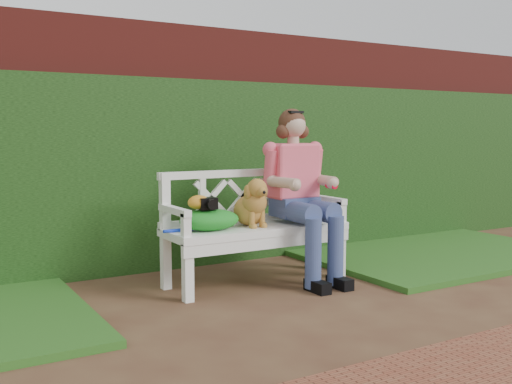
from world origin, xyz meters
TOP-DOWN VIEW (x-y plane):
  - ground at (0.00, 0.00)m, footprint 60.00×60.00m
  - brick_wall at (0.00, 1.90)m, footprint 10.00×0.30m
  - ivy_hedge at (0.00, 1.68)m, footprint 10.00×0.18m
  - grass_right at (2.40, 0.90)m, footprint 2.60×2.00m
  - garden_bench at (0.29, 0.80)m, footprint 1.60×0.66m
  - seated_woman at (0.67, 0.78)m, footprint 0.76×0.91m
  - dog at (0.23, 0.78)m, footprint 0.37×0.43m
  - tennis_racket at (-0.15, 0.81)m, footprint 0.57×0.29m
  - green_bag at (-0.13, 0.79)m, footprint 0.50×0.40m
  - camera_item at (-0.16, 0.77)m, footprint 0.14×0.11m
  - baseball_glove at (-0.22, 0.79)m, footprint 0.21×0.19m

SIDE VIEW (x-z plane):
  - ground at x=0.00m, z-range 0.00..0.00m
  - grass_right at x=2.40m, z-range 0.00..0.05m
  - garden_bench at x=0.29m, z-range 0.00..0.48m
  - tennis_racket at x=-0.15m, z-range 0.48..0.51m
  - green_bag at x=-0.13m, z-range 0.48..0.64m
  - dog at x=0.23m, z-range 0.48..0.87m
  - camera_item at x=-0.16m, z-range 0.64..0.73m
  - baseball_glove at x=-0.22m, z-range 0.64..0.75m
  - seated_woman at x=0.67m, z-range 0.00..1.41m
  - ivy_hedge at x=0.00m, z-range 0.00..1.70m
  - brick_wall at x=0.00m, z-range 0.00..2.20m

